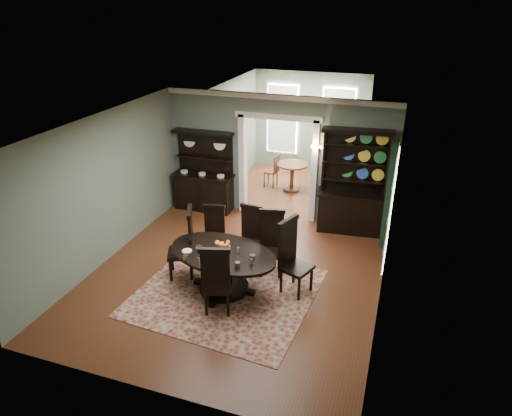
{
  "coord_description": "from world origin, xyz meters",
  "views": [
    {
      "loc": [
        2.8,
        -6.98,
        5.01
      ],
      "look_at": [
        0.25,
        0.6,
        1.27
      ],
      "focal_mm": 32.0,
      "sensor_mm": 36.0,
      "label": 1
    }
  ],
  "objects_px": {
    "dining_table": "(223,264)",
    "parlor_table": "(292,173)",
    "sideboard": "(204,183)",
    "welsh_dresser": "(352,196)"
  },
  "relations": [
    {
      "from": "dining_table",
      "to": "parlor_table",
      "type": "bearing_deg",
      "value": 101.53
    },
    {
      "from": "dining_table",
      "to": "sideboard",
      "type": "relative_size",
      "value": 1.13
    },
    {
      "from": "welsh_dresser",
      "to": "parlor_table",
      "type": "distance_m",
      "value": 2.69
    },
    {
      "from": "sideboard",
      "to": "welsh_dresser",
      "type": "bearing_deg",
      "value": -0.78
    },
    {
      "from": "sideboard",
      "to": "parlor_table",
      "type": "relative_size",
      "value": 2.38
    },
    {
      "from": "sideboard",
      "to": "parlor_table",
      "type": "height_order",
      "value": "sideboard"
    },
    {
      "from": "dining_table",
      "to": "sideboard",
      "type": "distance_m",
      "value": 3.7
    },
    {
      "from": "dining_table",
      "to": "welsh_dresser",
      "type": "height_order",
      "value": "welsh_dresser"
    },
    {
      "from": "welsh_dresser",
      "to": "parlor_table",
      "type": "height_order",
      "value": "welsh_dresser"
    },
    {
      "from": "welsh_dresser",
      "to": "dining_table",
      "type": "bearing_deg",
      "value": -125.92
    }
  ]
}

